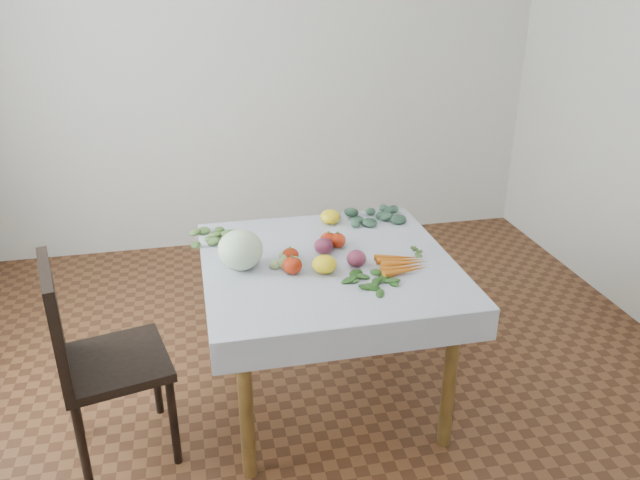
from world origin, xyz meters
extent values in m
plane|color=brown|center=(0.00, 0.00, 0.00)|extent=(4.00, 4.00, 0.00)
cube|color=silver|center=(0.00, 2.00, 1.35)|extent=(4.00, 0.04, 2.70)
cube|color=brown|center=(0.00, 0.00, 0.73)|extent=(1.00, 1.00, 0.04)
cylinder|color=brown|center=(-0.44, -0.44, 0.35)|extent=(0.06, 0.06, 0.71)
cylinder|color=brown|center=(0.44, -0.44, 0.35)|extent=(0.06, 0.06, 0.71)
cylinder|color=brown|center=(-0.44, 0.44, 0.35)|extent=(0.06, 0.06, 0.71)
cylinder|color=brown|center=(0.44, 0.44, 0.35)|extent=(0.06, 0.06, 0.71)
cube|color=silver|center=(0.00, 0.00, 0.75)|extent=(1.12, 1.12, 0.01)
cube|color=black|center=(-0.96, -0.17, 0.46)|extent=(0.51, 0.51, 0.04)
cube|color=black|center=(-1.15, -0.21, 0.71)|extent=(0.14, 0.43, 0.47)
cylinder|color=black|center=(-1.10, -0.39, 0.22)|extent=(0.04, 0.04, 0.44)
cylinder|color=black|center=(-0.74, -0.30, 0.22)|extent=(0.04, 0.04, 0.44)
cylinder|color=black|center=(-1.18, -0.03, 0.22)|extent=(0.04, 0.04, 0.44)
cylinder|color=black|center=(-0.82, 0.05, 0.22)|extent=(0.04, 0.04, 0.44)
ellipsoid|color=#E3F3CC|center=(-0.39, 0.01, 0.85)|extent=(0.25, 0.25, 0.18)
ellipsoid|color=#B5260C|center=(-0.17, 0.03, 0.79)|extent=(0.10, 0.10, 0.07)
ellipsoid|color=#B5260C|center=(0.04, 0.15, 0.79)|extent=(0.10, 0.10, 0.07)
ellipsoid|color=#B5260C|center=(-0.18, -0.09, 0.79)|extent=(0.11, 0.11, 0.08)
ellipsoid|color=#B5260C|center=(0.08, 0.14, 0.79)|extent=(0.10, 0.10, 0.07)
ellipsoid|color=yellow|center=(0.11, 0.43, 0.79)|extent=(0.11, 0.11, 0.07)
ellipsoid|color=yellow|center=(-0.04, -0.10, 0.79)|extent=(0.15, 0.15, 0.08)
ellipsoid|color=maroon|center=(0.00, 0.08, 0.79)|extent=(0.10, 0.10, 0.08)
ellipsoid|color=maroon|center=(0.11, -0.08, 0.79)|extent=(0.12, 0.12, 0.08)
ellipsoid|color=#B9D97D|center=(-0.18, 0.00, 0.78)|extent=(0.04, 0.04, 0.04)
ellipsoid|color=#B9D97D|center=(-0.21, 0.01, 0.78)|extent=(0.04, 0.04, 0.04)
ellipsoid|color=#B9D97D|center=(-0.20, -0.02, 0.78)|extent=(0.04, 0.04, 0.04)
ellipsoid|color=#B9D97D|center=(-0.16, 0.02, 0.78)|extent=(0.04, 0.04, 0.04)
ellipsoid|color=#B9D97D|center=(-0.24, 0.00, 0.78)|extent=(0.04, 0.04, 0.04)
ellipsoid|color=#B9D97D|center=(-0.15, -0.03, 0.78)|extent=(0.04, 0.04, 0.04)
cone|color=orange|center=(0.31, -0.06, 0.77)|extent=(0.22, 0.08, 0.03)
cone|color=orange|center=(0.31, -0.10, 0.77)|extent=(0.22, 0.06, 0.03)
cone|color=orange|center=(0.31, -0.13, 0.77)|extent=(0.22, 0.04, 0.03)
cone|color=orange|center=(0.31, -0.16, 0.77)|extent=(0.22, 0.04, 0.03)
cone|color=orange|center=(0.31, -0.20, 0.77)|extent=(0.22, 0.06, 0.03)
ellipsoid|color=#33543F|center=(0.36, 0.45, 0.77)|extent=(0.06, 0.06, 0.04)
ellipsoid|color=#33543F|center=(0.32, 0.45, 0.77)|extent=(0.06, 0.06, 0.04)
ellipsoid|color=#33543F|center=(0.36, 0.42, 0.77)|extent=(0.06, 0.06, 0.04)
ellipsoid|color=#33543F|center=(0.36, 0.48, 0.77)|extent=(0.06, 0.06, 0.04)
ellipsoid|color=#33543F|center=(0.29, 0.42, 0.77)|extent=(0.06, 0.06, 0.04)
ellipsoid|color=#33543F|center=(0.41, 0.43, 0.77)|extent=(0.06, 0.06, 0.04)
ellipsoid|color=#33543F|center=(0.30, 0.50, 0.77)|extent=(0.06, 0.06, 0.04)
ellipsoid|color=#33543F|center=(0.33, 0.37, 0.77)|extent=(0.06, 0.06, 0.04)
ellipsoid|color=#33543F|center=(0.42, 0.50, 0.77)|extent=(0.06, 0.06, 0.04)
ellipsoid|color=#33543F|center=(0.24, 0.45, 0.77)|extent=(0.06, 0.06, 0.04)
ellipsoid|color=#33543F|center=(0.43, 0.38, 0.77)|extent=(0.06, 0.06, 0.04)
ellipsoid|color=#33543F|center=(0.34, 0.55, 0.77)|extent=(0.06, 0.06, 0.04)
ellipsoid|color=#33543F|center=(0.25, 0.36, 0.77)|extent=(0.06, 0.06, 0.04)
ellipsoid|color=#26571B|center=(0.19, -0.24, 0.76)|extent=(0.07, 0.04, 0.01)
ellipsoid|color=#26571B|center=(0.15, -0.22, 0.76)|extent=(0.07, 0.04, 0.01)
ellipsoid|color=#26571B|center=(0.17, -0.27, 0.76)|extent=(0.07, 0.04, 0.01)
ellipsoid|color=#26571B|center=(0.20, -0.21, 0.76)|extent=(0.07, 0.04, 0.01)
ellipsoid|color=#26571B|center=(0.12, -0.25, 0.76)|extent=(0.07, 0.04, 0.01)
ellipsoid|color=#26571B|center=(0.22, -0.27, 0.76)|extent=(0.07, 0.04, 0.01)
ellipsoid|color=#26571B|center=(0.16, -0.18, 0.76)|extent=(0.07, 0.04, 0.01)
ellipsoid|color=#26571B|center=(0.13, -0.30, 0.76)|extent=(0.07, 0.04, 0.01)
ellipsoid|color=#26571B|center=(0.25, -0.22, 0.76)|extent=(0.07, 0.04, 0.01)
ellipsoid|color=#26571B|center=(0.09, -0.21, 0.76)|extent=(0.07, 0.04, 0.01)
ellipsoid|color=#26571B|center=(0.21, -0.32, 0.76)|extent=(0.07, 0.04, 0.01)
ellipsoid|color=#26571B|center=(0.21, -0.16, 0.76)|extent=(0.07, 0.04, 0.01)
ellipsoid|color=#26571B|center=(0.06, -0.28, 0.76)|extent=(0.07, 0.04, 0.01)
ellipsoid|color=#26571B|center=(0.29, -0.27, 0.76)|extent=(0.07, 0.04, 0.01)
ellipsoid|color=#26571B|center=(0.10, -0.14, 0.76)|extent=(0.07, 0.04, 0.01)
ellipsoid|color=#567B38|center=(-0.46, 0.36, 0.77)|extent=(0.05, 0.05, 0.02)
ellipsoid|color=#567B38|center=(-0.49, 0.38, 0.77)|extent=(0.05, 0.05, 0.02)
ellipsoid|color=#567B38|center=(-0.48, 0.34, 0.77)|extent=(0.05, 0.05, 0.02)
ellipsoid|color=#567B38|center=(-0.44, 0.38, 0.77)|extent=(0.05, 0.05, 0.02)
ellipsoid|color=#567B38|center=(-0.52, 0.37, 0.77)|extent=(0.05, 0.05, 0.02)
ellipsoid|color=#567B38|center=(-0.44, 0.33, 0.77)|extent=(0.05, 0.05, 0.02)
ellipsoid|color=#567B38|center=(-0.47, 0.42, 0.77)|extent=(0.05, 0.05, 0.02)
ellipsoid|color=#567B38|center=(-0.53, 0.32, 0.77)|extent=(0.05, 0.05, 0.02)
ellipsoid|color=#567B38|center=(-0.40, 0.37, 0.77)|extent=(0.05, 0.05, 0.02)
ellipsoid|color=#567B38|center=(-0.54, 0.41, 0.77)|extent=(0.05, 0.05, 0.02)
ellipsoid|color=#567B38|center=(-0.46, 0.28, 0.77)|extent=(0.05, 0.05, 0.02)
ellipsoid|color=#567B38|center=(-0.42, 0.43, 0.77)|extent=(0.05, 0.05, 0.02)
ellipsoid|color=#567B38|center=(-0.59, 0.34, 0.77)|extent=(0.05, 0.05, 0.02)
camera|label=1|loc=(-0.58, -2.48, 2.01)|focal=35.00mm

